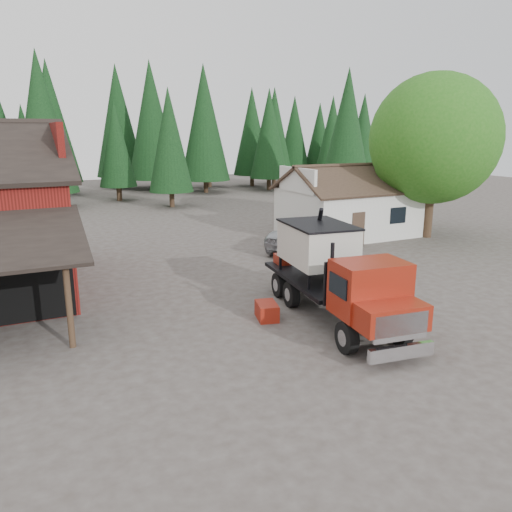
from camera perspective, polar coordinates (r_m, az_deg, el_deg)
name	(u,v)px	position (r m, az deg, el deg)	size (l,w,h in m)	color
ground	(260,340)	(16.64, 0.44, -9.56)	(120.00, 120.00, 0.00)	#433B35
farmhouse	(349,209)	(33.56, 10.58, 5.28)	(8.60, 6.42, 4.65)	silver
deciduous_tree	(434,144)	(33.53, 19.72, 11.99)	(8.00, 8.00, 10.20)	#382619
conifer_backdrop	(85,196)	(56.46, -18.97, 6.56)	(76.00, 16.00, 16.00)	black
near_pine_b	(170,140)	(45.49, -9.86, 12.91)	(3.96, 3.96, 10.40)	#382619
near_pine_c	(347,129)	(48.99, 10.37, 14.14)	(4.84, 4.84, 12.40)	#382619
near_pine_d	(42,122)	(47.74, -23.30, 13.86)	(5.28, 5.28, 13.40)	#382619
feed_truck	(335,272)	(18.11, 8.97, -1.77)	(3.27, 8.64, 3.80)	black
silver_car	(313,235)	(28.67, 6.58, 2.39)	(2.99, 6.49, 1.80)	#ABADB3
equip_box	(267,311)	(18.29, 1.24, -6.30)	(0.70, 1.10, 0.60)	maroon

